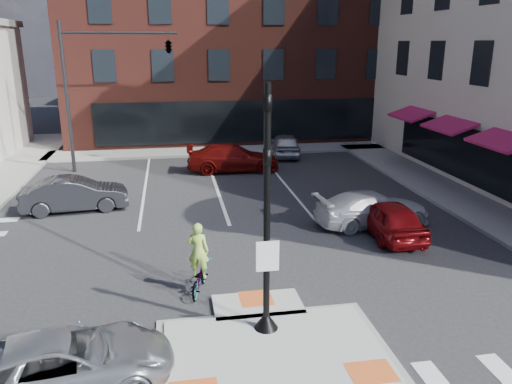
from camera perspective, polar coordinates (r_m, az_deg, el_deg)
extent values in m
plane|color=#28282B|center=(12.57, 1.52, -16.65)|extent=(120.00, 120.00, 0.00)
cube|color=gray|center=(12.15, 2.00, -17.80)|extent=(5.40, 3.60, 0.06)
cube|color=#A8A8A3|center=(12.13, 2.01, -17.69)|extent=(5.00, 3.20, 0.12)
cube|color=#A8A8A3|center=(13.88, 0.20, -12.86)|extent=(2.40, 1.40, 0.12)
cube|color=orange|center=(11.65, 13.04, -19.41)|extent=(1.00, 0.80, 0.01)
cube|color=orange|center=(14.11, -0.01, -12.04)|extent=(0.90, 0.90, 0.01)
cube|color=gray|center=(32.30, -25.55, 2.85)|extent=(3.00, 20.00, 0.15)
cube|color=gray|center=(24.99, 21.76, -0.38)|extent=(3.00, 24.00, 0.15)
cube|color=gray|center=(33.39, -0.79, 4.91)|extent=(26.00, 3.00, 0.15)
cube|color=#58231B|center=(42.60, -3.04, 17.49)|extent=(24.00, 18.00, 15.00)
cube|color=black|center=(34.06, -1.07, 8.09)|extent=(20.00, 0.12, 2.80)
cube|color=black|center=(25.25, 24.49, 3.29)|extent=(0.12, 16.00, 2.60)
cube|color=#C81A5B|center=(24.61, 23.51, 6.32)|extent=(1.46, 3.00, 0.58)
cube|color=#C81A5B|center=(29.75, 17.28, 8.52)|extent=(1.46, 3.00, 0.58)
cube|color=slate|center=(62.34, -11.91, 14.62)|extent=(10.00, 12.00, 10.00)
cube|color=brown|center=(65.24, 0.02, 15.92)|extent=(12.00, 12.00, 12.00)
cone|color=black|center=(12.72, 1.17, -14.37)|extent=(0.60, 0.60, 0.45)
cylinder|color=black|center=(11.51, 1.26, -2.10)|extent=(0.16, 0.16, 5.80)
cube|color=white|center=(11.80, 1.33, -7.35)|extent=(0.55, 0.04, 0.75)
imported|color=black|center=(11.01, 1.32, 8.30)|extent=(0.18, 0.22, 1.10)
imported|color=black|center=(11.25, 1.28, 2.24)|extent=(0.18, 0.22, 1.10)
cylinder|color=black|center=(28.94, -20.80, 9.89)|extent=(0.20, 0.20, 8.00)
cylinder|color=black|center=(28.39, -15.32, 17.15)|extent=(6.00, 0.14, 0.14)
imported|color=black|center=(28.29, -9.98, 16.26)|extent=(0.48, 2.24, 0.90)
imported|color=#ADB0B4|center=(11.47, -21.18, -17.80)|extent=(4.77, 2.78, 1.25)
imported|color=maroon|center=(19.10, 14.95, -2.89)|extent=(1.67, 4.05, 1.37)
imported|color=silver|center=(20.07, 13.15, -1.87)|extent=(4.73, 2.30, 1.33)
imported|color=#2A2B30|center=(22.56, -20.01, -0.24)|extent=(4.53, 2.02, 1.44)
imported|color=#B4B6BC|center=(31.72, 3.36, 5.44)|extent=(2.27, 4.42, 1.44)
imported|color=maroon|center=(27.87, -2.64, 3.91)|extent=(5.20, 2.34, 1.48)
imported|color=#3F3F44|center=(14.62, -6.51, -9.71)|extent=(1.02, 1.74, 0.86)
imported|color=#A6D74B|center=(14.26, -6.62, -6.67)|extent=(0.69, 0.55, 1.65)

